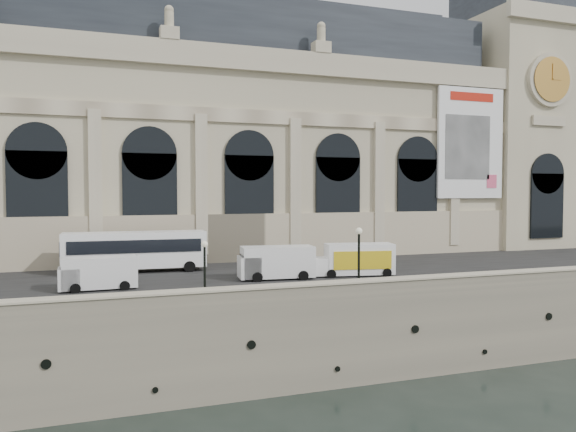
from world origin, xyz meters
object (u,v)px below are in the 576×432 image
object	(u,v)px
bus_left	(135,250)
lamp_right	(359,261)
van_b	(95,274)
van_c	(273,263)
box_truck	(355,260)
lamp_left	(205,273)

from	to	relation	value
bus_left	lamp_right	xyz separation A→B (m)	(14.31, -15.90, 0.30)
van_b	van_c	size ratio (longest dim) A/B	0.87
box_truck	lamp_left	world-z (taller)	lamp_left
van_b	box_truck	xyz separation A→B (m)	(21.24, -0.11, 0.16)
bus_left	lamp_right	bearing A→B (deg)	-48.00
lamp_left	box_truck	bearing A→B (deg)	27.91
van_b	van_c	world-z (taller)	van_c
bus_left	van_c	world-z (taller)	bus_left
bus_left	lamp_left	world-z (taller)	lamp_left
van_b	box_truck	distance (m)	21.24
van_c	lamp_right	bearing A→B (deg)	-64.06
lamp_left	lamp_right	size ratio (longest dim) A/B	0.87
bus_left	box_truck	world-z (taller)	bus_left
bus_left	van_c	bearing A→B (deg)	-37.21
van_b	box_truck	world-z (taller)	box_truck
bus_left	lamp_left	size ratio (longest dim) A/B	3.04
box_truck	lamp_left	distance (m)	16.50
van_b	lamp_right	size ratio (longest dim) A/B	1.17
box_truck	van_b	bearing A→B (deg)	179.70
lamp_right	lamp_left	bearing A→B (deg)	-178.86
van_c	box_truck	size ratio (longest dim) A/B	0.88
van_c	lamp_right	xyz separation A→B (m)	(3.88, -7.98, 0.95)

